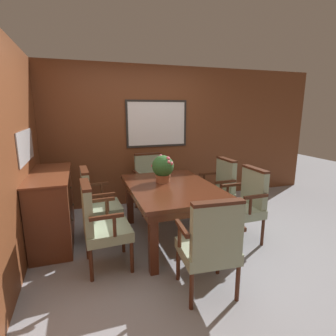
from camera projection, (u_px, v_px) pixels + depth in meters
ground_plane at (173, 248)px, 3.27m from camera, size 14.00×14.00×0.00m
wall_back at (140, 136)px, 4.67m from camera, size 7.20×0.08×2.45m
wall_left at (7, 160)px, 2.48m from camera, size 0.08×7.20×2.45m
dining_table at (172, 193)px, 3.39m from camera, size 1.08×1.55×0.74m
chair_right_far at (218, 187)px, 4.04m from camera, size 0.49×0.56×0.97m
chair_head_far at (150, 180)px, 4.46m from camera, size 0.57×0.51×0.97m
chair_left_far at (96, 201)px, 3.42m from camera, size 0.50×0.57×0.97m
chair_left_near at (100, 222)px, 2.78m from camera, size 0.50×0.56×0.97m
chair_head_near at (211, 243)px, 2.34m from camera, size 0.57×0.51×0.97m
chair_right_near at (245, 202)px, 3.40m from camera, size 0.48×0.55×0.97m
potted_plant at (163, 168)px, 3.49m from camera, size 0.30×0.31×0.37m
sideboard_cabinet at (53, 207)px, 3.42m from camera, size 0.49×1.31×0.91m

